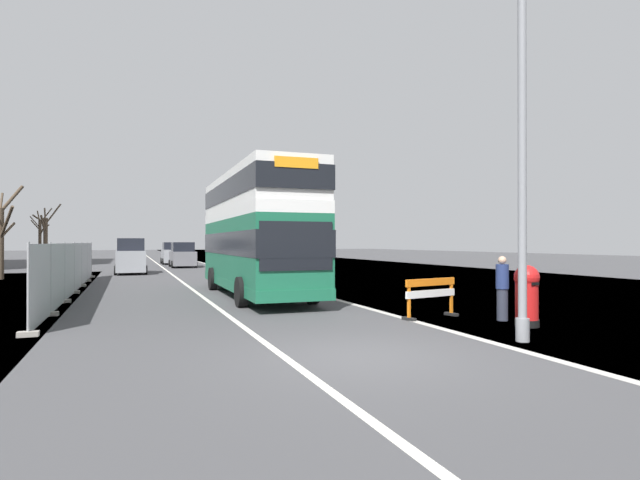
% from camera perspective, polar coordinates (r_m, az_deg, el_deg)
% --- Properties ---
extents(ground, '(140.00, 280.00, 0.10)m').
position_cam_1_polar(ground, '(10.09, 7.65, -12.69)').
color(ground, '#424244').
extents(double_decker_bus, '(2.84, 11.02, 4.81)m').
position_cam_1_polar(double_decker_bus, '(20.22, -7.35, 0.98)').
color(double_decker_bus, '#196042').
rests_on(double_decker_bus, ground).
extents(lamppost_foreground, '(0.29, 0.70, 8.56)m').
position_cam_1_polar(lamppost_foreground, '(11.76, 21.91, 9.15)').
color(lamppost_foreground, gray).
rests_on(lamppost_foreground, ground).
extents(red_pillar_postbox, '(0.62, 0.62, 1.55)m').
position_cam_1_polar(red_pillar_postbox, '(13.77, 22.35, -5.56)').
color(red_pillar_postbox, black).
rests_on(red_pillar_postbox, ground).
extents(roadworks_barrier, '(1.85, 0.81, 1.11)m').
position_cam_1_polar(roadworks_barrier, '(14.54, 12.42, -5.87)').
color(roadworks_barrier, orange).
rests_on(roadworks_barrier, ground).
extents(construction_site_fence, '(0.44, 20.60, 2.13)m').
position_cam_1_polar(construction_site_fence, '(23.24, -26.07, -2.95)').
color(construction_site_fence, '#A8AAAD').
rests_on(construction_site_fence, ground).
extents(car_oncoming_near, '(2.03, 4.30, 2.39)m').
position_cam_1_polar(car_oncoming_near, '(36.35, -20.62, -1.84)').
color(car_oncoming_near, gray).
rests_on(car_oncoming_near, ground).
extents(car_receding_mid, '(2.09, 4.42, 2.13)m').
position_cam_1_polar(car_receding_mid, '(44.55, -15.28, -1.70)').
color(car_receding_mid, slate).
rests_on(car_receding_mid, ground).
extents(car_receding_far, '(2.02, 4.45, 2.13)m').
position_cam_1_polar(car_receding_far, '(51.34, -16.39, -1.50)').
color(car_receding_far, gray).
rests_on(car_receding_far, ground).
extents(bare_tree_far_verge_near, '(2.93, 2.61, 5.47)m').
position_cam_1_polar(bare_tree_far_verge_near, '(33.99, -32.50, 0.59)').
color(bare_tree_far_verge_near, '#4C3D2D').
rests_on(bare_tree_far_verge_near, ground).
extents(bare_tree_far_verge_mid, '(2.02, 2.24, 5.53)m').
position_cam_1_polar(bare_tree_far_verge_mid, '(56.82, -29.10, 0.27)').
color(bare_tree_far_verge_mid, '#4C3D2D').
rests_on(bare_tree_far_verge_mid, ground).
extents(bare_tree_far_verge_far, '(2.29, 2.64, 5.51)m').
position_cam_1_polar(bare_tree_far_verge_far, '(49.80, -28.63, 0.28)').
color(bare_tree_far_verge_far, '#4C3D2D').
rests_on(bare_tree_far_verge_far, ground).
extents(pedestrian_at_kerb, '(0.34, 0.34, 1.75)m').
position_cam_1_polar(pedestrian_at_kerb, '(14.57, 19.93, -5.14)').
color(pedestrian_at_kerb, '#2D3342').
rests_on(pedestrian_at_kerb, ground).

